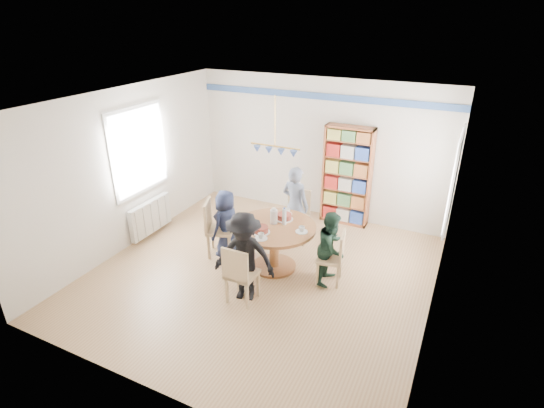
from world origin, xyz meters
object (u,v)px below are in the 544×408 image
Objects in this scene: chair_near at (239,273)px; person_far at (295,205)px; person_left at (226,224)px; person_near at (244,257)px; chair_left at (215,226)px; radiator at (151,217)px; bookshelf at (347,177)px; dining_table at (274,237)px; chair_right at (335,256)px; chair_far at (298,213)px; person_right at (332,248)px.

chair_near is 1.97m from person_far.
person_near is at bearing 52.92° from person_left.
chair_near is (1.02, -0.98, -0.04)m from chair_left.
radiator is 0.53× the size of bookshelf.
dining_table is at bearing -104.22° from bookshelf.
chair_left is at bearing -177.44° from dining_table.
person_far reaches higher than person_left.
person_left is (1.64, -0.02, 0.23)m from radiator.
person_far reaches higher than chair_right.
radiator is 1.46m from chair_left.
person_near is at bearing 100.24° from person_far.
chair_near is (-0.00, -2.07, -0.01)m from chair_far.
chair_far is 0.48× the size of bookshelf.
person_right reaches higher than radiator.
chair_right is at bearing -77.21° from bookshelf.
person_near reaches higher than chair_right.
person_right reaches higher than chair_right.
chair_near reaches higher than dining_table.
person_left reaches higher than dining_table.
dining_table is at bearing 87.67° from chair_near.
chair_far is at bearing 46.72° from chair_left.
dining_table is 0.92× the size of person_far.
person_far is at bearing 147.51° from person_left.
chair_right is at bearing 29.74° from person_near.
bookshelf is (0.56, 1.02, 0.43)m from chair_far.
person_left is at bearing 15.41° from chair_left.
chair_right is at bearing -44.84° from chair_far.
chair_left is at bearing -133.28° from chair_far.
person_left is 1.23m from person_near.
dining_table is 0.99m from chair_right.
person_left reaches higher than chair_far.
person_right is 1.34m from person_near.
chair_near is 0.79× the size of person_right.
chair_left is 0.72× the size of person_near.
dining_table is at bearing 102.75° from person_far.
radiator is 2.53m from dining_table.
chair_left is at bearing -2.73° from radiator.
bookshelf reaches higher than chair_left.
chair_far is 1.02× the size of chair_near.
person_left is (-1.87, -0.02, 0.12)m from chair_right.
dining_table is 2.16m from bookshelf.
person_far is at bearing 138.57° from chair_right.
chair_near is at bearing -92.33° from dining_table.
person_near is (0.01, 0.14, 0.17)m from chair_near.
person_far is (0.83, 0.93, 0.12)m from person_left.
chair_far is (1.03, 1.09, -0.03)m from chair_left.
bookshelf is at bearing 61.11° from chair_far.
chair_left is (-1.07, -0.05, -0.02)m from dining_table.
bookshelf is (1.40, 2.06, 0.35)m from person_left.
chair_left is 1.50m from chair_far.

